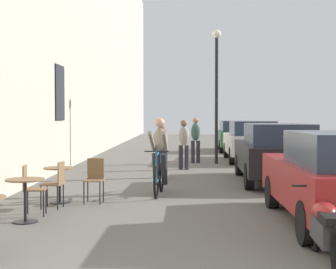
% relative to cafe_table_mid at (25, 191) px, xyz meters
% --- Properties ---
extents(cafe_table_mid, '(0.64, 0.64, 0.72)m').
position_rel_cafe_table_mid_xyz_m(cafe_table_mid, '(0.00, 0.00, 0.00)').
color(cafe_table_mid, black).
rests_on(cafe_table_mid, ground_plane).
extents(cafe_chair_mid_toward_street, '(0.43, 0.43, 0.89)m').
position_rel_cafe_table_mid_xyz_m(cafe_chair_mid_toward_street, '(-0.08, 0.58, -0.00)').
color(cafe_chair_mid_toward_street, black).
rests_on(cafe_chair_mid_toward_street, ground_plane).
extents(cafe_table_far, '(0.64, 0.64, 0.72)m').
position_rel_cafe_table_mid_xyz_m(cafe_table_far, '(0.12, 1.86, 0.00)').
color(cafe_table_far, black).
rests_on(cafe_table_far, ground_plane).
extents(cafe_chair_far_toward_street, '(0.40, 0.40, 0.89)m').
position_rel_cafe_table_mid_xyz_m(cafe_chair_far_toward_street, '(0.82, 1.94, -0.00)').
color(cafe_chair_far_toward_street, black).
rests_on(cafe_chair_far_toward_street, ground_plane).
extents(cafe_chair_far_toward_wall, '(0.42, 0.42, 0.89)m').
position_rel_cafe_table_mid_xyz_m(cafe_chair_far_toward_wall, '(0.20, 1.27, -0.00)').
color(cafe_chair_far_toward_wall, black).
rests_on(cafe_chair_far_toward_wall, ground_plane).
extents(cyclist_on_bicycle, '(0.52, 1.76, 1.74)m').
position_rel_cafe_table_mid_xyz_m(cyclist_on_bicycle, '(2.09, 3.13, 0.29)').
color(cyclist_on_bicycle, black).
rests_on(cyclist_on_bicycle, ground_plane).
extents(pedestrian_near, '(0.34, 0.25, 1.69)m').
position_rel_cafe_table_mid_xyz_m(pedestrian_near, '(2.03, 6.06, 0.43)').
color(pedestrian_near, '#26262D').
rests_on(pedestrian_near, ground_plane).
extents(pedestrian_mid, '(0.35, 0.25, 1.63)m').
position_rel_cafe_table_mid_xyz_m(pedestrian_mid, '(2.68, 8.26, 0.39)').
color(pedestrian_mid, '#26262D').
rests_on(pedestrian_mid, ground_plane).
extents(pedestrian_far, '(0.36, 0.27, 1.70)m').
position_rel_cafe_table_mid_xyz_m(pedestrian_far, '(3.13, 10.58, 0.44)').
color(pedestrian_far, '#26262D').
rests_on(pedestrian_far, ground_plane).
extents(street_lamp, '(0.32, 0.32, 4.90)m').
position_rel_cafe_table_mid_xyz_m(street_lamp, '(3.89, 10.33, 2.59)').
color(street_lamp, black).
rests_on(street_lamp, ground_plane).
extents(parked_car_second, '(1.98, 4.44, 1.56)m').
position_rel_cafe_table_mid_xyz_m(parked_car_second, '(5.07, 5.10, 0.29)').
color(parked_car_second, black).
rests_on(parked_car_second, ground_plane).
extents(parked_car_third, '(1.92, 4.42, 1.56)m').
position_rel_cafe_table_mid_xyz_m(parked_car_third, '(5.28, 11.31, 0.29)').
color(parked_car_third, beige).
rests_on(parked_car_third, ground_plane).
extents(parked_car_fourth, '(1.84, 4.28, 1.52)m').
position_rel_cafe_table_mid_xyz_m(parked_car_fourth, '(5.32, 16.94, 0.26)').
color(parked_car_fourth, '#23512D').
rests_on(parked_car_fourth, ground_plane).
extents(parked_motorcycle, '(0.62, 2.15, 0.92)m').
position_rel_cafe_table_mid_xyz_m(parked_motorcycle, '(4.28, -2.30, -0.12)').
color(parked_motorcycle, black).
rests_on(parked_motorcycle, ground_plane).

